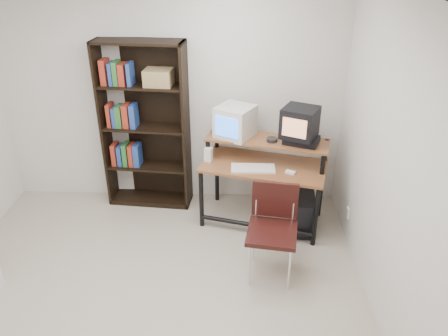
{
  "coord_description": "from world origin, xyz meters",
  "views": [
    {
      "loc": [
        0.76,
        -2.84,
        2.92
      ],
      "look_at": [
        0.65,
        1.1,
        0.86
      ],
      "focal_mm": 35.0,
      "sensor_mm": 36.0,
      "label": 1
    }
  ],
  "objects_px": {
    "computer_desk": "(264,166)",
    "crt_tv": "(300,123)",
    "crt_monitor": "(235,122)",
    "pc_tower": "(304,213)",
    "bookshelf": "(146,125)",
    "school_chair": "(273,221)"
  },
  "relations": [
    {
      "from": "crt_tv",
      "to": "bookshelf",
      "type": "bearing_deg",
      "value": -166.89
    },
    {
      "from": "crt_tv",
      "to": "pc_tower",
      "type": "height_order",
      "value": "crt_tv"
    },
    {
      "from": "crt_monitor",
      "to": "pc_tower",
      "type": "xyz_separation_m",
      "value": [
        0.79,
        -0.37,
        -0.94
      ]
    },
    {
      "from": "computer_desk",
      "to": "pc_tower",
      "type": "distance_m",
      "value": 0.7
    },
    {
      "from": "bookshelf",
      "to": "crt_monitor",
      "type": "bearing_deg",
      "value": -6.02
    },
    {
      "from": "school_chair",
      "to": "computer_desk",
      "type": "bearing_deg",
      "value": 101.5
    },
    {
      "from": "pc_tower",
      "to": "crt_tv",
      "type": "bearing_deg",
      "value": 123.33
    },
    {
      "from": "pc_tower",
      "to": "bookshelf",
      "type": "distance_m",
      "value": 2.08
    },
    {
      "from": "crt_monitor",
      "to": "pc_tower",
      "type": "bearing_deg",
      "value": 4.13
    },
    {
      "from": "crt_tv",
      "to": "computer_desk",
      "type": "bearing_deg",
      "value": -150.69
    },
    {
      "from": "computer_desk",
      "to": "bookshelf",
      "type": "bearing_deg",
      "value": 178.18
    },
    {
      "from": "computer_desk",
      "to": "bookshelf",
      "type": "height_order",
      "value": "bookshelf"
    },
    {
      "from": "computer_desk",
      "to": "crt_tv",
      "type": "distance_m",
      "value": 0.62
    },
    {
      "from": "computer_desk",
      "to": "crt_monitor",
      "type": "xyz_separation_m",
      "value": [
        -0.33,
        0.2,
        0.44
      ]
    },
    {
      "from": "computer_desk",
      "to": "crt_tv",
      "type": "bearing_deg",
      "value": 18.37
    },
    {
      "from": "crt_tv",
      "to": "school_chair",
      "type": "xyz_separation_m",
      "value": [
        -0.31,
        -0.9,
        -0.64
      ]
    },
    {
      "from": "school_chair",
      "to": "bookshelf",
      "type": "height_order",
      "value": "bookshelf"
    },
    {
      "from": "crt_monitor",
      "to": "school_chair",
      "type": "xyz_separation_m",
      "value": [
        0.37,
        -1.07,
        -0.58
      ]
    },
    {
      "from": "crt_tv",
      "to": "bookshelf",
      "type": "xyz_separation_m",
      "value": [
        -1.72,
        0.38,
        -0.2
      ]
    },
    {
      "from": "crt_monitor",
      "to": "school_chair",
      "type": "height_order",
      "value": "crt_monitor"
    },
    {
      "from": "crt_monitor",
      "to": "school_chair",
      "type": "bearing_deg",
      "value": -41.42
    },
    {
      "from": "computer_desk",
      "to": "school_chair",
      "type": "height_order",
      "value": "computer_desk"
    }
  ]
}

